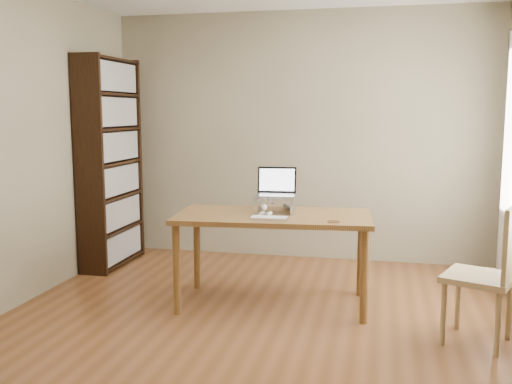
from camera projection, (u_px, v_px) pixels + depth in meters
name	position (u px, v px, depth m)	size (l,w,h in m)	color
room	(258.00, 151.00, 3.84)	(4.04, 4.54, 2.64)	brown
bookshelf	(111.00, 163.00, 5.76)	(0.30, 0.90, 2.10)	black
desk	(273.00, 225.00, 4.58)	(1.61, 0.90, 0.75)	brown
laptop_stand	(275.00, 202.00, 4.63)	(0.32, 0.25, 0.13)	silver
laptop	(277.00, 188.00, 4.67)	(0.34, 0.29, 0.23)	silver
keyboard	(269.00, 218.00, 4.35)	(0.30, 0.13, 0.02)	silver
coaster	(334.00, 222.00, 4.24)	(0.09, 0.09, 0.01)	brown
cat	(272.00, 204.00, 4.67)	(0.25, 0.49, 0.16)	#443E35
chair	(491.00, 269.00, 3.81)	(0.56, 0.56, 0.96)	tan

